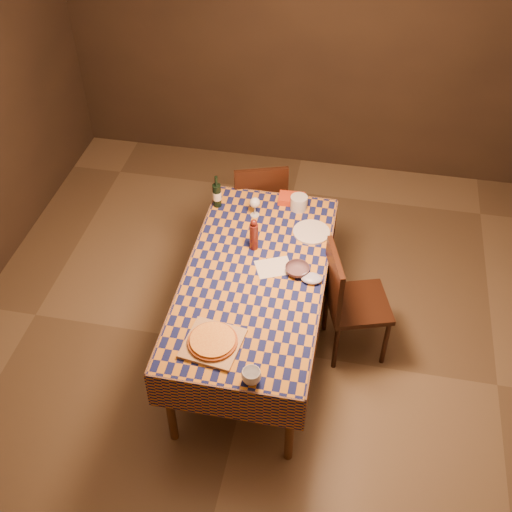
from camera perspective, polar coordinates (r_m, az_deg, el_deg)
name	(u,v)px	position (r m, az deg, el deg)	size (l,w,h in m)	color
room	(254,207)	(3.88, -0.14, 4.36)	(5.00, 5.10, 2.70)	brown
dining_table	(255,283)	(4.32, -0.13, -2.44)	(0.94, 1.84, 0.77)	brown
cutting_board	(213,343)	(3.88, -3.86, -7.76)	(0.33, 0.33, 0.02)	#AE8252
pizza	(213,341)	(3.86, -3.87, -7.53)	(0.37, 0.37, 0.03)	#9E471A
pepper_mill	(254,235)	(4.39, -0.19, 1.87)	(0.08, 0.08, 0.25)	#471410
bowl	(297,270)	(4.28, 3.70, -1.24)	(0.16, 0.16, 0.05)	#563E48
wine_glass	(255,203)	(4.67, -0.10, 4.71)	(0.08, 0.08, 0.16)	silver
wine_bottle	(217,195)	(4.78, -3.50, 5.45)	(0.08, 0.08, 0.26)	black
deli_tub	(299,203)	(4.78, 3.84, 4.75)	(0.13, 0.13, 0.11)	#BBBFC2
takeout_container	(292,199)	(4.86, 3.19, 5.10)	(0.19, 0.14, 0.05)	#B13317
white_plate	(311,232)	(4.60, 4.95, 2.14)	(0.27, 0.27, 0.02)	silver
tumbler	(251,376)	(3.68, -0.42, -10.65)	(0.11, 0.11, 0.09)	white
flour_patch	(274,267)	(4.32, 1.58, -1.02)	(0.23, 0.18, 0.00)	silver
flour_bag	(312,278)	(4.24, 4.96, -1.99)	(0.14, 0.11, 0.04)	#A3A8D0
chair_far	(259,202)	(5.26, 0.29, 4.80)	(0.53, 0.54, 0.93)	black
chair_right	(348,298)	(4.51, 8.14, -3.71)	(0.53, 0.53, 0.93)	black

